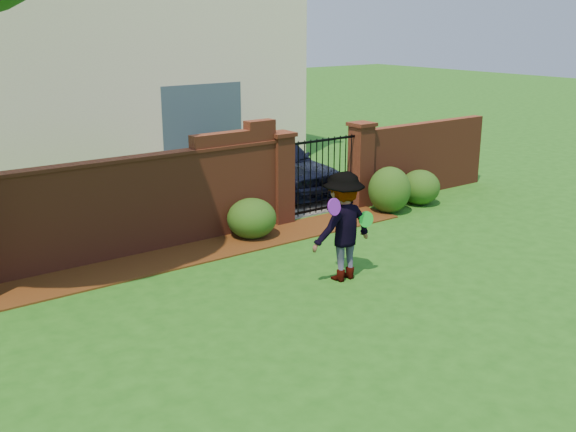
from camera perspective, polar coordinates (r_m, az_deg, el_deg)
ground at (r=9.71m, az=1.93°, el=-8.49°), size 80.00×80.00×0.01m
mulch_bed at (r=11.90m, az=-11.85°, el=-3.99°), size 11.10×1.08×0.03m
brick_wall at (r=11.85m, az=-18.11°, el=0.09°), size 8.70×0.31×2.16m
brick_wall_return at (r=16.61m, az=11.19°, el=4.78°), size 4.00×0.25×1.70m
pillar_left at (r=13.81m, az=-0.63°, el=3.25°), size 0.50×0.50×1.88m
pillar_right at (r=15.18m, az=6.10°, el=4.35°), size 0.50×0.50×1.88m
iron_gate at (r=14.49m, az=2.89°, el=3.44°), size 1.78×0.03×1.60m
driveway at (r=17.87m, az=-5.36°, el=3.04°), size 3.20×8.00×0.01m
house at (r=19.99m, az=-18.12°, el=12.88°), size 12.40×6.40×6.30m
car at (r=16.33m, az=-0.80°, el=4.30°), size 1.75×4.06×1.37m
shrub_left at (r=12.99m, az=-3.05°, el=-0.20°), size 0.95×0.95×0.77m
shrub_middle at (r=14.83m, az=8.49°, el=2.18°), size 0.91×0.91×1.01m
shrub_right at (r=15.63m, az=11.00°, el=2.37°), size 0.89×0.89×0.79m
man at (r=10.80m, az=4.72°, el=-0.91°), size 1.15×0.67×1.77m
frisbee_purple at (r=10.29m, az=3.89°, el=0.77°), size 0.27×0.11×0.27m
frisbee_green at (r=10.90m, az=6.55°, el=-0.27°), size 0.27×0.11×0.26m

